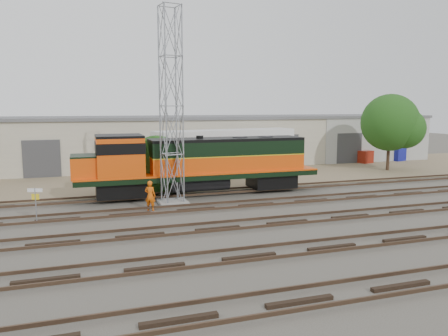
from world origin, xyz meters
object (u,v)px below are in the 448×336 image
object	(u,v)px
signal_tower	(171,110)
semi_trailer	(229,146)
locomotive	(196,162)
worker	(150,196)

from	to	relation	value
signal_tower	semi_trailer	size ratio (longest dim) A/B	0.90
locomotive	semi_trailer	world-z (taller)	locomotive
worker	semi_trailer	world-z (taller)	semi_trailer
worker	semi_trailer	size ratio (longest dim) A/B	0.13
locomotive	semi_trailer	distance (m)	10.07
locomotive	worker	xyz separation A→B (m)	(-3.84, -3.65, -1.47)
worker	semi_trailer	bearing A→B (deg)	-96.19
locomotive	semi_trailer	size ratio (longest dim) A/B	1.25
signal_tower	semi_trailer	xyz separation A→B (m)	(7.53, 10.64, -3.50)
signal_tower	semi_trailer	bearing A→B (deg)	54.70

